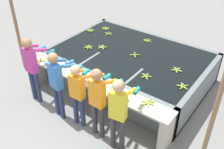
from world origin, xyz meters
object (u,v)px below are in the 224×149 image
at_px(banana_bunch_floating_8, 147,41).
at_px(banana_bunch_ledge_0, 40,60).
at_px(banana_bunch_floating_9, 135,55).
at_px(support_post_left, 14,18).
at_px(support_post_right, 220,94).
at_px(banana_bunch_floating_0, 106,28).
at_px(banana_bunch_floating_6, 102,47).
at_px(worker_4, 119,109).
at_px(banana_bunch_floating_2, 177,70).
at_px(banana_bunch_floating_5, 183,86).
at_px(banana_bunch_floating_7, 90,30).
at_px(banana_bunch_floating_3, 146,76).
at_px(worker_1, 57,80).
at_px(banana_bunch_floating_1, 89,47).
at_px(worker_3, 98,97).
at_px(worker_2, 78,90).
at_px(banana_bunch_ledge_1, 148,102).
at_px(knife_0, 61,69).
at_px(worker_0, 32,64).
at_px(banana_bunch_floating_4, 109,34).

xyz_separation_m(banana_bunch_floating_8, banana_bunch_ledge_0, (-1.62, -2.61, 0.00)).
height_order(banana_bunch_floating_9, support_post_left, support_post_left).
bearing_deg(support_post_right, support_post_left, 179.69).
relative_size(banana_bunch_floating_0, banana_bunch_floating_6, 1.02).
xyz_separation_m(worker_4, support_post_left, (-4.09, 0.83, 0.57)).
relative_size(banana_bunch_floating_2, banana_bunch_ledge_0, 1.06).
bearing_deg(banana_bunch_floating_9, banana_bunch_floating_0, 152.09).
bearing_deg(banana_bunch_floating_0, banana_bunch_floating_5, -23.70).
xyz_separation_m(banana_bunch_floating_0, support_post_left, (-1.45, -2.19, 0.72)).
xyz_separation_m(banana_bunch_floating_6, banana_bunch_floating_7, (-0.98, 0.65, -0.00)).
bearing_deg(banana_bunch_floating_3, worker_4, -80.27).
xyz_separation_m(worker_1, banana_bunch_floating_1, (-0.61, 1.75, -0.15)).
distance_m(worker_3, banana_bunch_floating_1, 2.40).
height_order(worker_1, banana_bunch_floating_8, worker_1).
distance_m(worker_2, banana_bunch_floating_9, 2.08).
xyz_separation_m(worker_1, banana_bunch_floating_3, (1.39, 1.47, -0.15)).
height_order(banana_bunch_floating_6, support_post_left, support_post_left).
distance_m(worker_4, banana_bunch_floating_9, 2.37).
xyz_separation_m(worker_2, banana_bunch_floating_8, (-0.05, 2.99, -0.05)).
relative_size(banana_bunch_floating_1, support_post_left, 0.09).
distance_m(banana_bunch_ledge_1, support_post_right, 1.44).
relative_size(banana_bunch_floating_9, knife_0, 0.77).
bearing_deg(worker_1, worker_0, 175.96).
height_order(worker_0, worker_4, worker_0).
bearing_deg(worker_1, knife_0, 129.53).
xyz_separation_m(banana_bunch_floating_7, banana_bunch_ledge_1, (3.20, -1.95, 0.00)).
bearing_deg(worker_0, banana_bunch_floating_4, 85.37).
distance_m(banana_bunch_floating_6, knife_0, 1.46).
distance_m(worker_1, banana_bunch_floating_9, 2.25).
bearing_deg(worker_2, banana_bunch_ledge_1, 23.70).
bearing_deg(banana_bunch_floating_1, worker_1, -70.71).
xyz_separation_m(banana_bunch_floating_1, support_post_right, (3.75, -0.95, 0.72)).
relative_size(banana_bunch_floating_8, support_post_right, 0.09).
bearing_deg(worker_0, banana_bunch_floating_8, 65.04).
relative_size(worker_4, banana_bunch_floating_6, 6.17).
distance_m(worker_4, banana_bunch_floating_7, 3.93).
bearing_deg(banana_bunch_floating_1, support_post_right, -14.19).
bearing_deg(support_post_left, banana_bunch_floating_8, 37.36).
bearing_deg(banana_bunch_floating_8, knife_0, -109.68).
bearing_deg(banana_bunch_floating_9, banana_bunch_floating_1, -162.11).
relative_size(banana_bunch_floating_7, support_post_right, 0.09).
distance_m(banana_bunch_floating_3, banana_bunch_floating_6, 1.78).
bearing_deg(banana_bunch_floating_6, banana_bunch_floating_7, 146.47).
height_order(worker_0, banana_bunch_floating_1, worker_0).
height_order(banana_bunch_floating_2, knife_0, banana_bunch_floating_2).
xyz_separation_m(worker_2, banana_bunch_floating_6, (-0.86, 1.90, -0.05)).
xyz_separation_m(worker_2, knife_0, (-0.97, 0.44, -0.06)).
xyz_separation_m(banana_bunch_floating_3, support_post_left, (-3.84, -0.64, 0.72)).
distance_m(banana_bunch_floating_0, banana_bunch_floating_1, 1.33).
xyz_separation_m(worker_1, banana_bunch_floating_7, (-1.30, 2.62, -0.15)).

